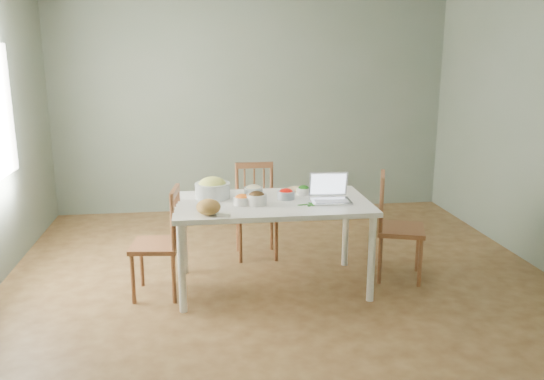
{
  "coord_description": "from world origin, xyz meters",
  "views": [
    {
      "loc": [
        -0.71,
        -4.61,
        2.01
      ],
      "look_at": [
        -0.09,
        -0.05,
        0.88
      ],
      "focal_mm": 36.75,
      "sensor_mm": 36.0,
      "label": 1
    }
  ],
  "objects": [
    {
      "name": "bowl_broccoli",
      "position": [
        0.22,
        0.16,
        0.82
      ],
      "size": [
        0.16,
        0.16,
        0.08
      ],
      "primitive_type": null,
      "rotation": [
        0.0,
        0.0,
        0.32
      ],
      "color": "#104E09",
      "rests_on": "dining_table"
    },
    {
      "name": "laptop",
      "position": [
        0.4,
        -0.14,
        0.89
      ],
      "size": [
        0.35,
        0.3,
        0.23
      ],
      "primitive_type": null,
      "rotation": [
        0.0,
        0.0,
        -0.05
      ],
      "color": "silver",
      "rests_on": "dining_table"
    },
    {
      "name": "bowl_onion",
      "position": [
        -0.23,
        0.18,
        0.82
      ],
      "size": [
        0.21,
        0.21,
        0.09
      ],
      "primitive_type": null,
      "rotation": [
        0.0,
        0.0,
        -0.28
      ],
      "color": "beige",
      "rests_on": "dining_table"
    },
    {
      "name": "chair_right",
      "position": [
        1.09,
        -0.01,
        0.48
      ],
      "size": [
        0.52,
        0.54,
        0.97
      ],
      "primitive_type": null,
      "rotation": [
        0.0,
        0.0,
        1.24
      ],
      "color": "#632E14",
      "rests_on": "floor"
    },
    {
      "name": "bowl_squash",
      "position": [
        -0.59,
        0.14,
        0.87
      ],
      "size": [
        0.37,
        0.37,
        0.18
      ],
      "primitive_type": null,
      "rotation": [
        0.0,
        0.0,
        -0.23
      ],
      "color": "#E1D350",
      "rests_on": "dining_table"
    },
    {
      "name": "dining_table",
      "position": [
        -0.09,
        -0.05,
        0.39
      ],
      "size": [
        1.66,
        0.93,
        0.78
      ],
      "primitive_type": null,
      "color": "white",
      "rests_on": "floor"
    },
    {
      "name": "chair_far",
      "position": [
        -0.15,
        0.71,
        0.47
      ],
      "size": [
        0.42,
        0.4,
        0.94
      ],
      "primitive_type": null,
      "rotation": [
        0.0,
        0.0,
        0.0
      ],
      "color": "#632E14",
      "rests_on": "floor"
    },
    {
      "name": "basil_bunch",
      "position": [
        0.17,
        -0.21,
        0.79
      ],
      "size": [
        0.17,
        0.17,
        0.02
      ],
      "primitive_type": null,
      "color": "#1E580E",
      "rests_on": "dining_table"
    },
    {
      "name": "wall_front",
      "position": [
        0.0,
        -2.5,
        1.35
      ],
      "size": [
        5.0,
        0.0,
        2.7
      ],
      "primitive_type": "cube",
      "color": "slate",
      "rests_on": "ground"
    },
    {
      "name": "bowl_redpep",
      "position": [
        0.04,
        0.01,
        0.82
      ],
      "size": [
        0.16,
        0.16,
        0.09
      ],
      "primitive_type": null,
      "rotation": [
        0.0,
        0.0,
        -0.05
      ],
      "color": "#E40700",
      "rests_on": "dining_table"
    },
    {
      "name": "wall_back",
      "position": [
        0.0,
        2.5,
        1.35
      ],
      "size": [
        5.0,
        0.0,
        2.7
      ],
      "primitive_type": "cube",
      "color": "slate",
      "rests_on": "ground"
    },
    {
      "name": "flatbread",
      "position": [
        0.19,
        0.31,
        0.79
      ],
      "size": [
        0.19,
        0.19,
        0.02
      ],
      "primitive_type": "cylinder",
      "rotation": [
        0.0,
        0.0,
        0.06
      ],
      "color": "tan",
      "rests_on": "dining_table"
    },
    {
      "name": "floor",
      "position": [
        0.0,
        0.0,
        0.0
      ],
      "size": [
        5.0,
        5.0,
        0.0
      ],
      "primitive_type": "cube",
      "color": "#513419",
      "rests_on": "ground"
    },
    {
      "name": "bread_boule",
      "position": [
        -0.64,
        -0.39,
        0.84
      ],
      "size": [
        0.23,
        0.23,
        0.12
      ],
      "primitive_type": "ellipsoid",
      "rotation": [
        0.0,
        0.0,
        0.21
      ],
      "color": "#B17733",
      "rests_on": "dining_table"
    },
    {
      "name": "butter_stick",
      "position": [
        -0.53,
        -0.46,
        0.79
      ],
      "size": [
        0.11,
        0.07,
        0.03
      ],
      "primitive_type": "cube",
      "rotation": [
        0.0,
        0.0,
        -0.4
      ],
      "color": "silver",
      "rests_on": "dining_table"
    },
    {
      "name": "bowl_mushroom",
      "position": [
        -0.23,
        -0.14,
        0.83
      ],
      "size": [
        0.22,
        0.22,
        0.11
      ],
      "primitive_type": null,
      "rotation": [
        0.0,
        0.0,
        0.37
      ],
      "color": "black",
      "rests_on": "dining_table"
    },
    {
      "name": "chair_left",
      "position": [
        -1.08,
        -0.1,
        0.47
      ],
      "size": [
        0.43,
        0.45,
        0.93
      ],
      "primitive_type": null,
      "rotation": [
        0.0,
        0.0,
        -1.68
      ],
      "color": "#632E14",
      "rests_on": "floor"
    },
    {
      "name": "bowl_carrot",
      "position": [
        -0.35,
        -0.12,
        0.82
      ],
      "size": [
        0.16,
        0.16,
        0.08
      ],
      "primitive_type": null,
      "rotation": [
        0.0,
        0.0,
        0.09
      ],
      "color": "#DE6300",
      "rests_on": "dining_table"
    }
  ]
}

